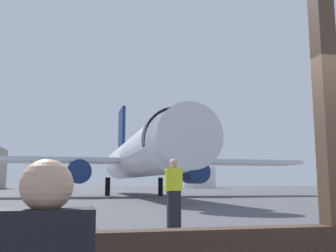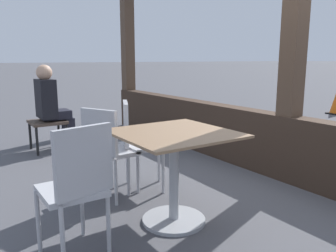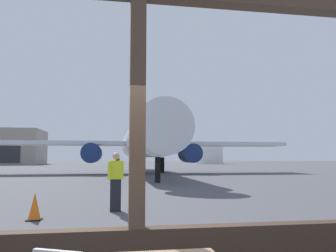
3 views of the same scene
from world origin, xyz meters
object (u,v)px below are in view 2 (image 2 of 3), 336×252
Objects in this scene: cafe_chair_window_left at (136,138)px; seated_passenger at (51,104)px; lounge_bench at (48,125)px; cafe_chair_aisle_left at (77,181)px; dining_table at (174,167)px; cafe_chair_window_right at (107,146)px.

cafe_chair_window_left is 0.73× the size of seated_passenger.
lounge_bench is 0.30m from seated_passenger.
cafe_chair_aisle_left is (0.90, -0.92, 0.00)m from cafe_chair_window_left.
dining_table is 0.79m from cafe_chair_window_right.
cafe_chair_window_left reaches higher than dining_table.
lounge_bench is (-2.06, -0.34, -0.16)m from cafe_chair_window_left.
cafe_chair_window_right is 0.96× the size of cafe_chair_aisle_left.
cafe_chair_window_right is (-0.75, -0.25, 0.05)m from dining_table.
seated_passenger is (-2.06, -0.27, 0.13)m from cafe_chair_window_left.
cafe_chair_aisle_left reaches higher than cafe_chair_window_right.
cafe_chair_window_left reaches higher than cafe_chair_window_right.
seated_passenger reaches higher than cafe_chair_window_right.
cafe_chair_aisle_left reaches higher than lounge_bench.
cafe_chair_window_right is at bearing -0.15° from lounge_bench.
cafe_chair_window_right is 2.13m from seated_passenger.
seated_passenger is at bearing -176.61° from dining_table.
cafe_chair_aisle_left is (0.83, -0.57, 0.02)m from cafe_chair_window_right.
lounge_bench is at bearing 168.98° from cafe_chair_aisle_left.
cafe_chair_aisle_left reaches higher than dining_table.
cafe_chair_window_left is 1.88× the size of lounge_bench.
seated_passenger is at bearing -172.53° from cafe_chair_window_left.
dining_table is 0.83m from cafe_chair_window_left.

